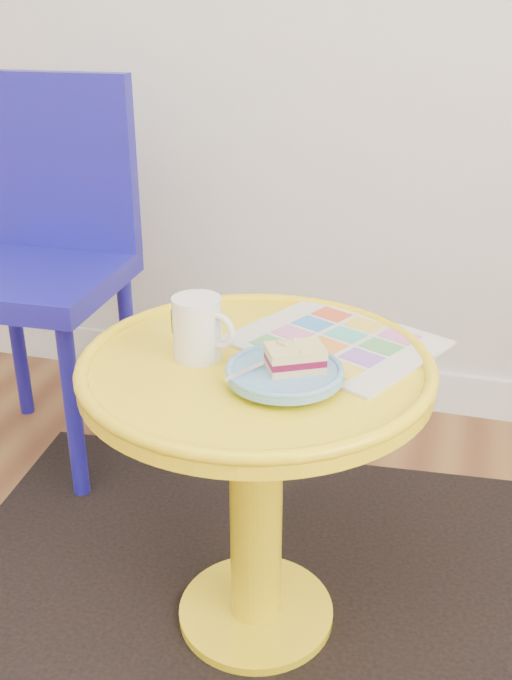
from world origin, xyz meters
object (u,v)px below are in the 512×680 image
(newspaper, at_px, (336,341))
(side_table, at_px, (256,443))
(mug, at_px, (198,326))
(plate, at_px, (284,373))
(chair, at_px, (43,247))

(newspaper, bearing_deg, side_table, -109.43)
(mug, bearing_deg, side_table, 21.29)
(mug, relative_size, plate, 0.63)
(mug, bearing_deg, plate, -1.61)
(side_table, height_order, newspaper, newspaper)
(side_table, bearing_deg, mug, -175.28)
(side_table, bearing_deg, chair, 144.16)
(newspaper, xyz_separation_m, plate, (-0.05, -0.17, 0.02))
(newspaper, relative_size, plate, 1.75)
(mug, bearing_deg, newspaper, 46.44)
(chair, xyz_separation_m, plate, (0.74, -0.55, 0.03))
(mug, xyz_separation_m, plate, (0.16, -0.05, -0.04))
(side_table, bearing_deg, plate, -43.61)
(newspaper, distance_m, mug, 0.24)
(side_table, relative_size, chair, 0.62)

